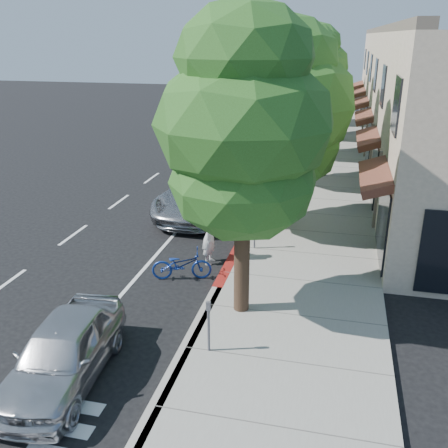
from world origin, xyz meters
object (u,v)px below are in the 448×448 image
(street_tree_4, at_px, (313,69))
(bicycle, at_px, (182,265))
(street_tree_2, at_px, (295,87))
(street_tree_3, at_px, (305,76))
(street_tree_1, at_px, (277,107))
(street_tree_5, at_px, (317,72))
(street_tree_0, at_px, (244,129))
(cyclist, at_px, (210,236))
(dark_suv_far, at_px, (276,123))
(white_pickup, at_px, (259,134))
(pedestrian, at_px, (319,158))
(dark_sedan, at_px, (223,171))
(near_car_a, at_px, (63,352))
(silver_suv, at_px, (203,193))

(street_tree_4, distance_m, bicycle, 22.95)
(street_tree_2, xyz_separation_m, street_tree_3, (-0.00, 6.00, 0.02))
(street_tree_1, height_order, street_tree_5, street_tree_1)
(street_tree_3, relative_size, street_tree_4, 0.98)
(street_tree_3, bearing_deg, bicycle, -97.38)
(street_tree_0, relative_size, cyclist, 4.09)
(cyclist, relative_size, dark_suv_far, 0.43)
(white_pickup, bearing_deg, street_tree_1, -77.56)
(street_tree_2, xyz_separation_m, pedestrian, (1.21, 1.97, -3.65))
(street_tree_0, distance_m, bicycle, 5.12)
(street_tree_5, height_order, bicycle, street_tree_5)
(street_tree_3, distance_m, dark_suv_far, 9.23)
(street_tree_4, relative_size, dark_sedan, 1.49)
(street_tree_4, xyz_separation_m, dark_suv_far, (-2.53, 1.94, -4.03))
(street_tree_4, relative_size, pedestrian, 4.37)
(street_tree_2, xyz_separation_m, near_car_a, (-3.10, -15.50, -4.00))
(bicycle, relative_size, pedestrian, 1.00)
(street_tree_1, bearing_deg, silver_suv, 154.18)
(street_tree_2, bearing_deg, dark_suv_far, 100.30)
(silver_suv, relative_size, dark_suv_far, 1.41)
(street_tree_4, bearing_deg, street_tree_2, -90.00)
(street_tree_2, xyz_separation_m, cyclist, (-1.60, -9.15, -3.75))
(bicycle, bearing_deg, street_tree_5, -20.48)
(silver_suv, relative_size, pedestrian, 3.44)
(near_car_a, bearing_deg, street_tree_3, 76.85)
(street_tree_0, xyz_separation_m, dark_suv_far, (-2.53, 25.94, -4.12))
(bicycle, height_order, dark_sedan, dark_sedan)
(bicycle, bearing_deg, near_car_a, 152.94)
(street_tree_0, distance_m, near_car_a, 6.27)
(street_tree_0, bearing_deg, bicycle, 143.79)
(street_tree_5, bearing_deg, dark_sedan, -99.27)
(silver_suv, bearing_deg, dark_sedan, 91.81)
(street_tree_2, bearing_deg, street_tree_0, -90.00)
(silver_suv, height_order, dark_suv_far, silver_suv)
(street_tree_5, bearing_deg, dark_suv_far, -121.98)
(street_tree_3, relative_size, bicycle, 4.28)
(street_tree_2, distance_m, dark_suv_far, 14.71)
(silver_suv, distance_m, near_car_a, 11.00)
(street_tree_5, distance_m, dark_suv_far, 5.89)
(dark_sedan, bearing_deg, dark_suv_far, 87.00)
(dark_sedan, bearing_deg, street_tree_1, -59.03)
(street_tree_5, distance_m, near_car_a, 33.82)
(near_car_a, bearing_deg, pedestrian, 71.20)
(bicycle, distance_m, pedestrian, 12.86)
(street_tree_0, distance_m, street_tree_2, 12.00)
(street_tree_0, bearing_deg, near_car_a, -131.53)
(street_tree_1, height_order, silver_suv, street_tree_1)
(street_tree_2, bearing_deg, cyclist, -99.92)
(pedestrian, bearing_deg, street_tree_3, -96.06)
(street_tree_1, bearing_deg, street_tree_2, 90.00)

